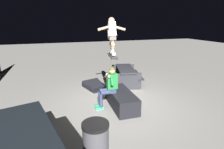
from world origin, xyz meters
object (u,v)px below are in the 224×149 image
Objects in this scene: skateboard at (112,56)px; skater_airborne at (112,34)px; kicker_ramp at (96,87)px; picnic_table_back at (125,73)px; person_sitting_on_ledge at (109,85)px; trash_bin at (96,145)px; ledge_box_main at (121,99)px.

skateboard is 0.69m from skater_airborne.
kicker_ramp is (1.68, 0.20, -1.64)m from skateboard.
picnic_table_back is (1.76, -1.23, -1.88)m from skater_airborne.
person_sitting_on_ledge is 0.69× the size of picnic_table_back.
person_sitting_on_ledge is 1.31× the size of skateboard.
skateboard is 3.02m from trash_bin.
ledge_box_main is 1.22× the size of person_sitting_on_ledge.
person_sitting_on_ledge is 1.45× the size of trash_bin.
picnic_table_back is at bearing -25.71° from ledge_box_main.
skater_airborne reaches higher than person_sitting_on_ledge.
skater_airborne reaches higher than ledge_box_main.
ledge_box_main is at bearing -147.86° from skater_airborne.
trash_bin reaches higher than kicker_ramp.
skateboard is (0.17, -0.17, 0.93)m from person_sitting_on_ledge.
person_sitting_on_ledge is at bearing 134.94° from skateboard.
skater_airborne is 0.92× the size of kicker_ramp.
skateboard reaches higher than person_sitting_on_ledge.
trash_bin is (-2.22, 1.38, 0.21)m from ledge_box_main.
person_sitting_on_ledge reaches higher than picnic_table_back.
ledge_box_main is 2.35m from picnic_table_back.
ledge_box_main reaches higher than kicker_ramp.
person_sitting_on_ledge is 2.55m from trash_bin.
trash_bin is at bearing 148.15° from ledge_box_main.
picnic_table_back reaches higher than ledge_box_main.
skater_airborne is at bearing 145.12° from picnic_table_back.
ledge_box_main is 0.65m from person_sitting_on_ledge.
kicker_ramp is at bearing -12.87° from trash_bin.
trash_bin is at bearing 167.13° from kicker_ramp.
ledge_box_main is 2.63m from trash_bin.
skater_airborne is (0.34, 0.22, 2.12)m from ledge_box_main.
skater_airborne is (0.06, -0.01, 0.69)m from skateboard.
ledge_box_main is 1.48× the size of skater_airborne.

